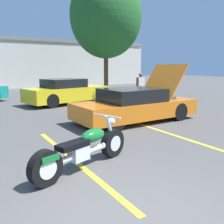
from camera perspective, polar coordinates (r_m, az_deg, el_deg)
The scene contains 7 objects.
parking_stripe_middle at distance 5.32m, azimuth -8.80°, elevation -10.77°, with size 0.12×4.65×0.01m, color yellow.
parking_stripe_back at distance 7.06m, azimuth 15.77°, elevation -5.69°, with size 0.12×4.65×0.01m, color yellow.
tree_background at distance 18.97m, azimuth -1.42°, elevation 21.00°, with size 5.11×5.11×8.34m.
motorcycle at distance 4.74m, azimuth -6.50°, elevation -8.52°, with size 2.25×1.05×0.94m.
show_car_hood_open at distance 8.80m, azimuth 5.52°, elevation 1.59°, with size 4.47×1.94×1.99m.
parked_car_right_row at distance 13.11m, azimuth -10.38°, elevation 4.57°, with size 4.50×2.58×1.29m.
spectator_by_show_car at distance 12.36m, azimuth 6.55°, elevation 5.85°, with size 0.52×0.21×1.60m.
Camera 1 is at (-1.59, -2.13, 1.92)m, focal length 40.00 mm.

